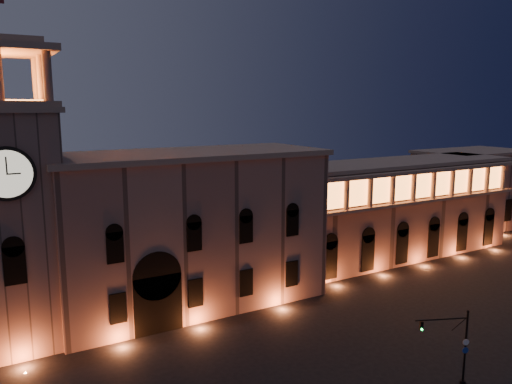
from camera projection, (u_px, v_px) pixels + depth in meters
government_building at (189, 229)px, 56.73m from camera, size 30.80×12.80×17.60m
clock_tower at (7, 216)px, 46.21m from camera, size 9.80×9.80×32.40m
colonnade_wing at (394, 208)px, 75.45m from camera, size 40.60×11.50×14.50m
secondary_building at (471, 190)px, 93.50m from camera, size 20.00×12.00×14.00m
traffic_light at (456, 346)px, 40.39m from camera, size 4.36×2.01×6.42m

